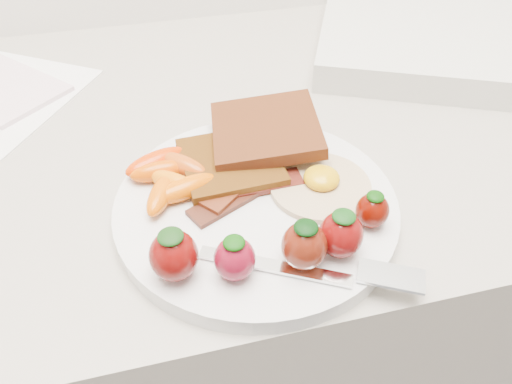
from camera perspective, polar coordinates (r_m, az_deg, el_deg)
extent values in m
cube|color=gray|center=(0.94, -3.69, -15.19)|extent=(2.00, 0.60, 0.90)
cylinder|color=silver|center=(0.48, 0.00, -1.66)|extent=(0.27, 0.27, 0.02)
cube|color=black|center=(0.50, -2.93, 3.25)|extent=(0.10, 0.10, 0.01)
cube|color=black|center=(0.53, 1.11, 7.16)|extent=(0.13, 0.12, 0.03)
cylinder|color=beige|center=(0.49, 7.32, 0.69)|extent=(0.13, 0.13, 0.01)
ellipsoid|color=#CF9808|center=(0.49, 7.51, 1.61)|extent=(0.05, 0.05, 0.02)
cube|color=black|center=(0.48, -2.20, -0.44)|extent=(0.10, 0.07, 0.00)
cube|color=black|center=(0.48, -0.55, 0.68)|extent=(0.10, 0.03, 0.00)
cube|color=#330C0B|center=(0.49, -1.74, 1.47)|extent=(0.09, 0.08, 0.00)
ellipsoid|color=#CF4B00|center=(0.50, -11.02, 2.35)|extent=(0.06, 0.02, 0.02)
ellipsoid|color=orange|center=(0.48, -9.28, 1.02)|extent=(0.06, 0.05, 0.02)
ellipsoid|color=#D75802|center=(0.47, -10.74, -0.19)|extent=(0.04, 0.06, 0.02)
ellipsoid|color=#B7490E|center=(0.50, -8.51, 3.07)|extent=(0.06, 0.06, 0.02)
ellipsoid|color=#D43200|center=(0.51, -11.40, 3.42)|extent=(0.07, 0.05, 0.02)
ellipsoid|color=#D65700|center=(0.48, -8.09, 0.41)|extent=(0.07, 0.04, 0.02)
ellipsoid|color=#590706|center=(0.40, -9.38, -7.19)|extent=(0.04, 0.04, 0.04)
ellipsoid|color=black|center=(0.39, -9.75, -5.02)|extent=(0.02, 0.02, 0.01)
ellipsoid|color=maroon|center=(0.40, -2.45, -7.64)|extent=(0.03, 0.03, 0.04)
ellipsoid|color=#0A3D05|center=(0.39, -2.53, -5.80)|extent=(0.02, 0.02, 0.01)
ellipsoid|color=#521409|center=(0.41, 5.53, -6.15)|extent=(0.04, 0.04, 0.04)
ellipsoid|color=black|center=(0.39, 5.74, -4.06)|extent=(0.02, 0.02, 0.01)
ellipsoid|color=#5F0707|center=(0.42, 9.68, -4.83)|extent=(0.04, 0.04, 0.04)
ellipsoid|color=#0D380D|center=(0.41, 10.02, -2.78)|extent=(0.02, 0.02, 0.01)
ellipsoid|color=#490801|center=(0.45, 13.15, -2.08)|extent=(0.03, 0.03, 0.03)
ellipsoid|color=#093604|center=(0.44, 13.50, -0.50)|extent=(0.02, 0.02, 0.01)
cube|color=white|center=(0.42, 2.12, -8.48)|extent=(0.12, 0.07, 0.00)
cube|color=silver|center=(0.42, 15.19, -9.25)|extent=(0.06, 0.05, 0.00)
cube|color=silver|center=(0.74, -27.15, 10.51)|extent=(0.19, 0.19, 0.01)
cube|color=beige|center=(0.79, 20.48, 15.72)|extent=(0.43, 0.39, 0.04)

